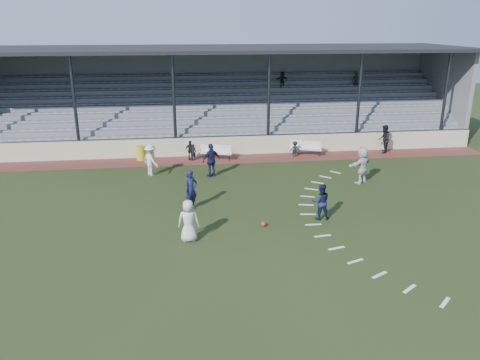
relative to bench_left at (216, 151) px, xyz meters
name	(u,v)px	position (x,y,z in m)	size (l,w,h in m)	color
ground	(247,228)	(0.52, -10.50, -0.58)	(90.00, 90.00, 0.00)	#233114
cinder_track	(224,159)	(0.52, 0.00, -0.57)	(34.00, 2.00, 0.02)	brown
retaining_wall	(223,146)	(0.52, 1.05, 0.02)	(34.00, 0.18, 1.20)	beige
bench_left	(216,151)	(0.00, 0.00, 0.00)	(2.02, 1.07, 0.95)	silver
bench_right	(306,146)	(5.85, 0.30, 0.00)	(2.00, 1.21, 0.95)	silver
trash_bin	(141,153)	(-4.66, 0.45, -0.12)	(0.56, 0.56, 0.89)	gold
football	(263,224)	(1.22, -10.42, -0.47)	(0.22, 0.22, 0.22)	red
player_white_lead	(188,221)	(-1.94, -11.39, 0.27)	(0.83, 0.54, 1.70)	silver
player_navy_lead	(191,190)	(-1.76, -8.08, 0.35)	(0.68, 0.45, 1.88)	#161A3D
player_navy_mid	(321,202)	(3.83, -9.92, 0.23)	(0.79, 0.62, 1.63)	#161A3D
player_white_wing	(151,160)	(-3.87, -2.74, 0.31)	(1.16, 0.66, 1.79)	silver
player_navy_wing	(211,160)	(-0.50, -3.35, 0.36)	(1.11, 0.46, 1.89)	#161A3D
player_white_back	(362,165)	(7.43, -5.40, 0.40)	(1.83, 0.58, 1.97)	silver
official	(384,139)	(11.07, 0.19, 0.36)	(0.90, 0.70, 1.86)	black
sub_left_near	(193,152)	(-1.44, -0.06, -0.04)	(0.38, 0.25, 1.05)	black
sub_left_far	(191,150)	(-1.58, 0.03, 0.06)	(0.73, 0.30, 1.25)	black
sub_right	(295,149)	(5.06, 0.00, -0.06)	(0.65, 0.37, 1.01)	black
grandstand	(217,109)	(0.52, 5.76, 1.62)	(34.60, 9.00, 6.61)	gray
penalty_arc	(342,223)	(4.64, -10.50, -0.58)	(3.89, 14.63, 0.01)	white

